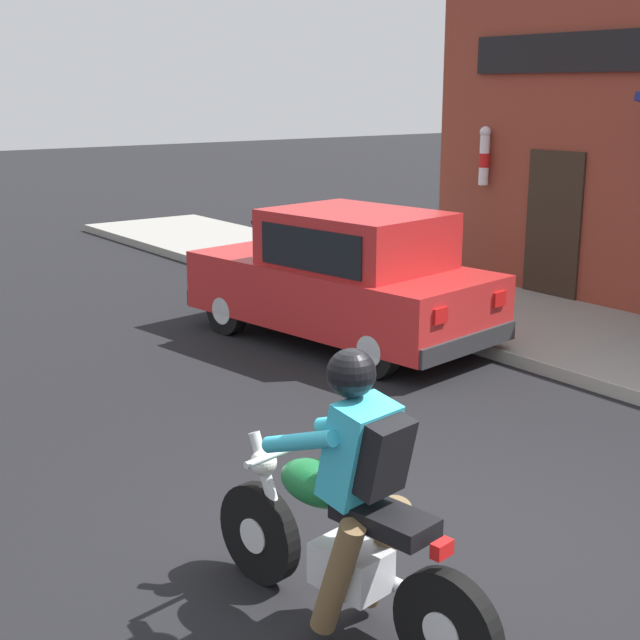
# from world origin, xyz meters

# --- Properties ---
(ground_plane) EXTENTS (80.00, 80.00, 0.00)m
(ground_plane) POSITION_xyz_m (0.00, 0.00, 0.00)
(ground_plane) COLOR black
(sidewalk_curb) EXTENTS (2.60, 22.00, 0.14)m
(sidewalk_curb) POSITION_xyz_m (4.75, 3.00, 0.07)
(sidewalk_curb) COLOR gray
(sidewalk_curb) RESTS_ON ground
(motorcycle_with_rider) EXTENTS (0.66, 2.01, 1.62)m
(motorcycle_with_rider) POSITION_xyz_m (-0.97, -0.37, 0.68)
(motorcycle_with_rider) COLOR black
(motorcycle_with_rider) RESTS_ON ground
(car_hatchback) EXTENTS (2.14, 3.97, 1.57)m
(car_hatchback) POSITION_xyz_m (2.57, 4.14, 0.77)
(car_hatchback) COLOR black
(car_hatchback) RESTS_ON ground
(trash_bin) EXTENTS (0.56, 0.56, 0.98)m
(trash_bin) POSITION_xyz_m (4.60, 5.42, 0.64)
(trash_bin) COLOR #23512D
(trash_bin) RESTS_ON sidewalk_curb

